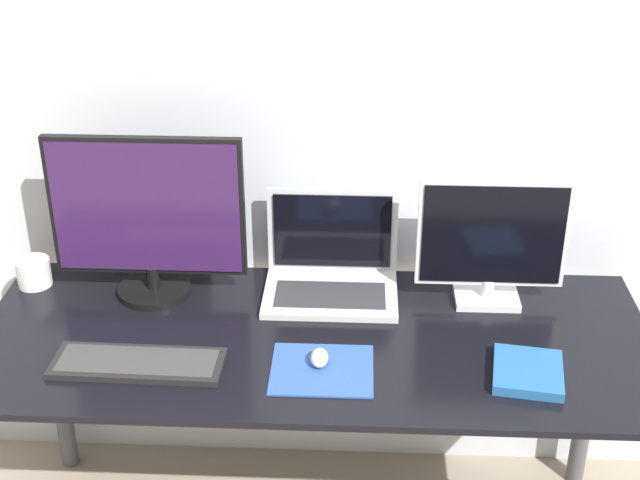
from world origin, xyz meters
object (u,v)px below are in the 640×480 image
laptop (331,267)px  keyboard (138,363)px  mouse (319,358)px  book (528,372)px  monitor_left (148,217)px  mug (34,272)px  monitor_right (492,241)px

laptop → keyboard: (-0.46, -0.41, -0.06)m
mouse → book: 0.50m
monitor_left → mug: (-0.35, 0.03, -0.19)m
laptop → mug: laptop is taller
keyboard → monitor_right: bearing=21.8°
monitor_left → laptop: (0.49, 0.05, -0.17)m
keyboard → book: size_ratio=2.03×
monitor_left → mouse: monitor_left is taller
monitor_right → laptop: size_ratio=1.08×
keyboard → book: (0.94, 0.00, 0.00)m
book → mug: bearing=164.0°
mug → monitor_left: bearing=-4.7°
laptop → monitor_left: bearing=-174.0°
monitor_left → laptop: monitor_left is taller
keyboard → book: bearing=0.2°
monitor_right → keyboard: 0.97m
book → monitor_left: bearing=160.3°
monitor_left → keyboard: 0.42m
monitor_right → mug: bearing=178.7°
mouse → monitor_left: bearing=145.4°
monitor_right → mug: (-1.27, 0.03, -0.15)m
laptop → keyboard: 0.61m
mug → book: bearing=-16.0°
keyboard → mug: mug is taller
laptop → book: (0.49, -0.40, -0.05)m
laptop → mug: (-0.84, -0.02, -0.03)m
mug → laptop: bearing=1.5°
monitor_right → laptop: 0.45m
monitor_left → mug: 0.40m
monitor_left → monitor_right: bearing=0.0°
laptop → mouse: (-0.01, -0.38, -0.04)m
book → mug: (-1.33, 0.38, 0.03)m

